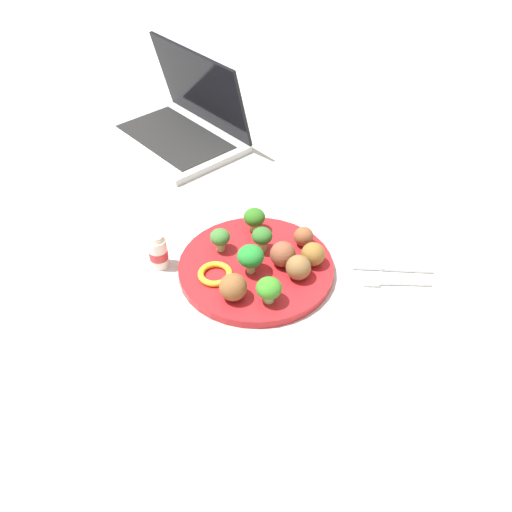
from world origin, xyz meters
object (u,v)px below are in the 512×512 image
(meatball_back_right, at_px, (313,253))
(broccoli_floret_back_left, at_px, (251,257))
(broccoli_floret_far_rim, at_px, (262,237))
(meatball_center, at_px, (283,254))
(broccoli_floret_near_rim, at_px, (220,238))
(napkin, at_px, (394,277))
(meatball_front_right, at_px, (298,267))
(laptop, at_px, (182,125))
(broccoli_floret_mid_left, at_px, (255,218))
(pepper_ring_back_left, at_px, (215,274))
(yogurt_bottle, at_px, (158,252))
(meatball_mid_right, at_px, (304,237))
(knife, at_px, (389,268))
(fork, at_px, (392,282))
(plate, at_px, (256,268))
(meatball_far_rim, at_px, (233,287))
(broccoli_floret_mid_right, at_px, (269,289))

(meatball_back_right, bearing_deg, broccoli_floret_back_left, 10.84)
(broccoli_floret_far_rim, relative_size, meatball_center, 1.05)
(broccoli_floret_near_rim, distance_m, napkin, 0.32)
(broccoli_floret_back_left, xyz_separation_m, meatball_back_right, (-0.11, -0.02, -0.01))
(meatball_center, bearing_deg, meatball_front_right, 124.86)
(broccoli_floret_near_rim, relative_size, meatball_center, 0.96)
(laptop, bearing_deg, broccoli_floret_mid_left, 113.19)
(broccoli_floret_far_rim, distance_m, laptop, 0.48)
(pepper_ring_back_left, bearing_deg, yogurt_bottle, -26.07)
(meatball_back_right, height_order, pepper_ring_back_left, meatball_back_right)
(laptop, bearing_deg, meatball_mid_right, 120.50)
(broccoli_floret_back_left, bearing_deg, yogurt_bottle, -13.53)
(broccoli_floret_back_left, distance_m, meatball_back_right, 0.11)
(broccoli_floret_back_left, relative_size, pepper_ring_back_left, 0.89)
(meatball_back_right, relative_size, meatball_center, 0.93)
(broccoli_floret_near_rim, relative_size, knife, 0.30)
(broccoli_floret_mid_left, relative_size, laptop, 0.12)
(broccoli_floret_mid_left, relative_size, yogurt_bottle, 0.68)
(meatball_center, xyz_separation_m, fork, (-0.19, 0.04, -0.03))
(pepper_ring_back_left, relative_size, knife, 0.42)
(plate, bearing_deg, yogurt_bottle, -7.09)
(pepper_ring_back_left, relative_size, yogurt_bottle, 0.89)
(meatball_mid_right, height_order, knife, meatball_mid_right)
(meatball_front_right, xyz_separation_m, yogurt_bottle, (0.25, -0.06, -0.01))
(meatball_front_right, relative_size, meatball_back_right, 1.03)
(laptop, bearing_deg, pepper_ring_back_left, 100.04)
(meatball_far_rim, height_order, meatball_center, same)
(meatball_mid_right, relative_size, meatball_back_right, 0.86)
(napkin, bearing_deg, knife, -69.36)
(broccoli_floret_mid_right, height_order, broccoli_floret_back_left, broccoli_floret_back_left)
(meatball_mid_right, height_order, napkin, meatball_mid_right)
(broccoli_floret_mid_right, distance_m, laptop, 0.60)
(broccoli_floret_mid_left, bearing_deg, meatball_mid_right, 152.58)
(meatball_far_rim, height_order, yogurt_bottle, yogurt_bottle)
(laptop, bearing_deg, broccoli_floret_back_left, 106.99)
(broccoli_floret_near_rim, relative_size, broccoli_floret_far_rim, 0.91)
(meatball_far_rim, relative_size, fork, 0.39)
(broccoli_floret_back_left, bearing_deg, meatball_center, -162.13)
(meatball_front_right, bearing_deg, pepper_ring_back_left, -2.49)
(fork, bearing_deg, broccoli_floret_mid_left, -31.14)
(meatball_back_right, distance_m, knife, 0.14)
(broccoli_floret_mid_right, distance_m, yogurt_bottle, 0.23)
(napkin, bearing_deg, laptop, -51.20)
(plate, relative_size, broccoli_floret_mid_left, 5.96)
(napkin, bearing_deg, broccoli_floret_far_rim, -15.72)
(broccoli_floret_back_left, height_order, napkin, broccoli_floret_back_left)
(meatball_back_right, distance_m, laptop, 0.55)
(laptop, bearing_deg, meatball_front_right, 114.41)
(fork, bearing_deg, meatball_mid_right, -33.23)
(broccoli_floret_mid_left, bearing_deg, plate, 89.29)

